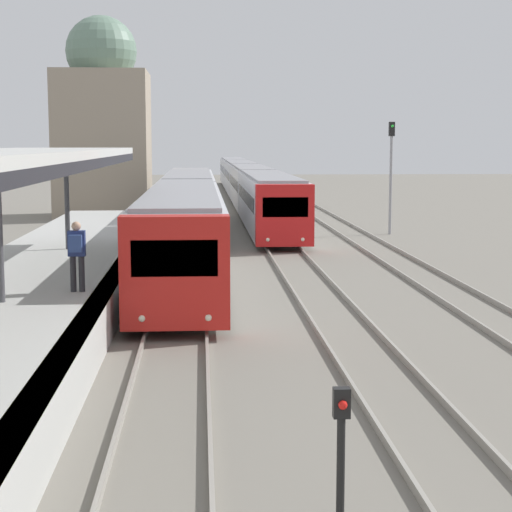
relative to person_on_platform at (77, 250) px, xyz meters
name	(u,v)px	position (x,y,z in m)	size (l,w,h in m)	color
person_on_platform	(77,250)	(0.00, 0.00, 0.00)	(0.40, 0.40, 1.66)	#2D2D33
train_near	(187,210)	(2.32, 16.60, -0.35)	(2.54, 35.02, 3.01)	red
train_far	(245,180)	(6.40, 46.89, -0.38)	(2.44, 64.05, 2.96)	red
signal_post_near	(341,440)	(4.56, -10.51, -0.98)	(0.20, 0.21, 1.68)	black
signal_mast_far	(391,165)	(12.37, 21.99, 1.44)	(0.28, 0.29, 5.58)	gray
distant_domed_building	(103,124)	(-3.07, 33.68, 3.68)	(5.63, 5.63, 12.25)	gray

